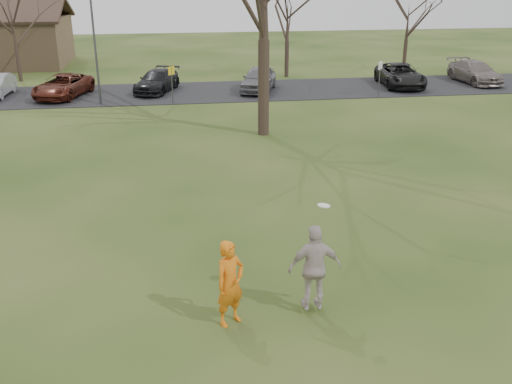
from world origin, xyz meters
TOP-DOWN VIEW (x-y plane):
  - ground at (0.00, 0.00)m, footprint 120.00×120.00m
  - parking_strip at (0.00, 25.00)m, footprint 62.00×6.50m
  - player_defender at (-1.12, 0.23)m, footprint 0.84×0.77m
  - car_2 at (-8.29, 24.67)m, footprint 3.45×5.12m
  - car_3 at (-2.87, 25.45)m, footprint 3.17×4.76m
  - car_4 at (3.28, 24.68)m, footprint 3.05×4.66m
  - car_6 at (12.47, 24.91)m, footprint 2.83×5.27m
  - car_7 at (17.78, 25.33)m, footprint 2.21×4.85m
  - catching_play at (0.73, 0.35)m, footprint 1.16×0.51m
  - lamp_post at (-6.00, 22.50)m, footprint 0.34×0.34m
  - sign_yellow at (-2.00, 22.00)m, footprint 0.35×0.35m
  - sign_white at (10.00, 22.00)m, footprint 0.35×0.35m
  - small_tree_row at (4.38, 30.06)m, footprint 55.00×5.90m

SIDE VIEW (x-z plane):
  - ground at x=0.00m, z-range 0.00..0.00m
  - parking_strip at x=0.00m, z-range 0.00..0.04m
  - car_3 at x=-2.87m, z-range 0.04..1.32m
  - car_2 at x=-8.29m, z-range 0.04..1.34m
  - car_7 at x=17.78m, z-range 0.04..1.42m
  - car_6 at x=12.47m, z-range 0.04..1.45m
  - car_4 at x=3.28m, z-range 0.04..1.52m
  - player_defender at x=-1.12m, z-range 0.00..1.92m
  - catching_play at x=0.73m, z-range -0.09..2.32m
  - sign_yellow at x=-2.00m, z-range 0.41..2.49m
  - sign_white at x=10.00m, z-range 0.41..2.49m
  - small_tree_row at x=4.38m, z-range -0.36..8.14m
  - lamp_post at x=-6.00m, z-range 0.83..7.10m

